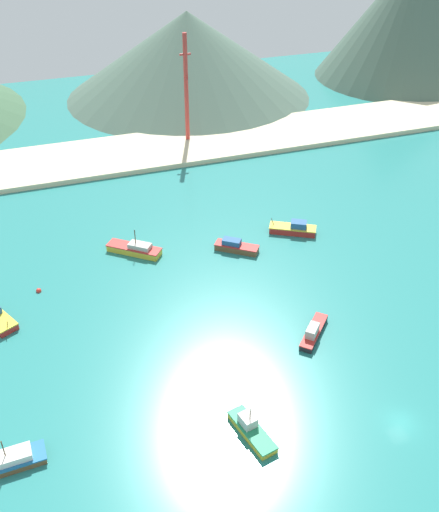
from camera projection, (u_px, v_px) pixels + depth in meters
ground at (303, 295)px, 102.52m from camera, size 260.00×280.00×0.50m
fishing_boat_0 at (236, 247)px, 113.43m from camera, size 8.39×7.17×2.35m
fishing_boat_1 at (251, 429)px, 77.02m from camera, size 4.27×8.84×4.83m
fishing_boat_2 at (135, 249)px, 112.71m from camera, size 10.25×9.07×5.25m
fishing_boat_3 at (7, 462)px, 72.87m from camera, size 10.28×3.77×4.65m
fishing_boat_5 at (313, 332)px, 92.85m from camera, size 7.76×7.96×2.54m
fishing_boat_6 at (294, 229)px, 118.84m from camera, size 9.70×7.30×2.94m
buoy_2 at (39, 291)px, 102.92m from camera, size 0.93×0.93×0.93m
beach_strip at (191, 145)px, 154.99m from camera, size 247.00×22.93×1.20m
hill_central at (188, 55)px, 182.51m from camera, size 77.95×77.95×25.88m
hill_east at (412, 14)px, 194.11m from camera, size 60.40×60.40×41.89m
radio_tower at (186, 90)px, 149.24m from camera, size 2.86×2.29×28.64m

